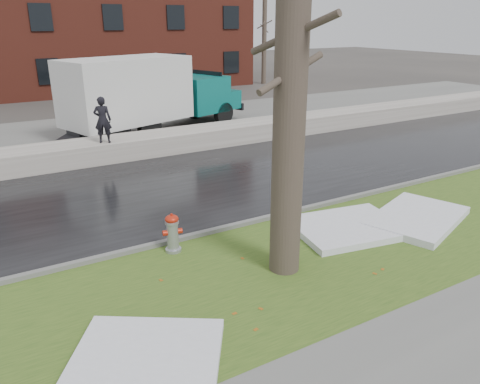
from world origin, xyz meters
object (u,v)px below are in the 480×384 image
worker (103,120)px  tree (291,78)px  box_truck (147,94)px  fire_hydrant (172,231)px

worker → tree: bearing=119.5°
tree → box_truck: size_ratio=0.75×
fire_hydrant → box_truck: box_truck is taller
worker → box_truck: bearing=-106.7°
tree → box_truck: (1.85, 13.07, -2.11)m
fire_hydrant → worker: size_ratio=0.55×
tree → worker: size_ratio=4.69×
box_truck → fire_hydrant: bearing=-125.7°
tree → worker: bearing=96.4°
fire_hydrant → worker: worker is taller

